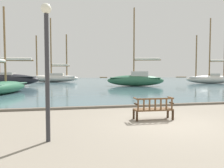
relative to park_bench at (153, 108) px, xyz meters
name	(u,v)px	position (x,y,z in m)	size (l,w,h in m)	color
ground_plane	(167,123)	(0.30, -0.64, -0.47)	(160.00, 160.00, 0.00)	gray
harbor_water	(86,81)	(0.30, 43.36, -0.43)	(100.00, 80.00, 0.08)	#476670
quay_edge_kerb	(136,106)	(0.30, 3.21, -0.41)	(40.00, 0.30, 0.12)	#675F54
park_bench	(153,108)	(0.00, 0.00, 0.00)	(1.61, 0.55, 0.92)	#322113
sailboat_far_port	(53,77)	(-7.28, 37.34, 0.74)	(11.46, 4.60, 13.72)	silver
sailboat_nearest_port	(211,78)	(22.00, 25.00, 0.67)	(10.53, 4.62, 11.98)	silver
sailboat_distant_harbor	(5,86)	(-9.24, 11.90, 0.28)	(3.23, 7.24, 7.82)	#2D6647
sailboat_outer_starboard	(136,79)	(5.92, 20.35, 0.61)	(9.29, 4.34, 11.35)	#2D6647
sailboat_mid_starboard	(2,79)	(-13.08, 23.38, 0.69)	(10.52, 3.54, 12.29)	black
lamp_post	(47,58)	(-3.95, -1.90, 1.86)	(0.28, 0.28, 3.80)	#2D2D33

